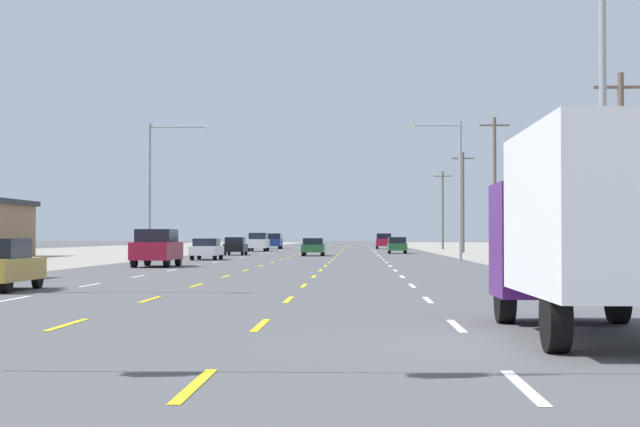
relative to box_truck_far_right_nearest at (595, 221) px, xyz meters
The scene contains 18 objects.
ground_plane 54.10m from the box_truck_far_right_nearest, 97.69° to the left, with size 572.00×572.00×0.00m, color #4C4C4F.
lane_markings 92.39m from the box_truck_far_right_nearest, 94.49° to the left, with size 10.64×227.60×0.01m.
box_truck_far_right_nearest is the anchor object (origin of this frame).
suv_far_left_mid 40.46m from the box_truck_far_right_nearest, 110.76° to the left, with size 1.98×4.90×1.98m.
sedan_far_left_midfar 56.00m from the box_truck_far_right_nearest, 104.57° to the left, with size 1.80×4.50×1.46m.
sedan_center_turn_far 69.13m from the box_truck_far_right_nearest, 96.14° to the left, with size 1.80×4.50×1.46m.
hatchback_far_left_farther 73.09m from the box_truck_far_right_nearest, 101.19° to the left, with size 1.72×3.90×1.54m.
hatchback_far_right_farthest 80.41m from the box_truck_far_right_nearest, 90.05° to the left, with size 1.72×3.90×1.54m.
suv_far_left_distant_a 95.07m from the box_truck_far_right_nearest, 98.69° to the left, with size 1.98×4.90×1.98m.
suv_far_left_distant_b 116.35m from the box_truck_far_right_nearest, 97.14° to the left, with size 1.98×4.90×1.98m.
suv_far_right_distant_c 117.08m from the box_truck_far_right_nearest, 90.20° to the left, with size 1.98×4.90×1.98m.
streetlight_right_row_0 12.64m from the box_truck_far_right_nearest, 78.19° to the left, with size 4.24×0.26×9.56m.
streetlight_left_row_1 53.73m from the box_truck_far_right_nearest, 108.39° to the left, with size 4.31×0.26×9.03m.
streetlight_right_row_1 51.06m from the box_truck_far_right_nearest, 87.12° to the left, with size 3.60×0.26×9.07m.
utility_pole_right_row_0 27.58m from the box_truck_far_right_nearest, 75.02° to the left, with size 2.20×0.26×8.35m.
utility_pole_right_row_1 60.37m from the box_truck_far_right_nearest, 83.99° to the left, with size 2.20×0.26×10.37m.
utility_pole_right_row_2 85.15m from the box_truck_far_right_nearest, 85.61° to the left, with size 2.20×0.26×9.81m.
utility_pole_right_row_3 112.90m from the box_truck_far_right_nearest, 86.54° to the left, with size 2.20×0.26×9.69m.
Camera 1 is at (3.49, -4.08, 1.60)m, focal length 58.26 mm.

